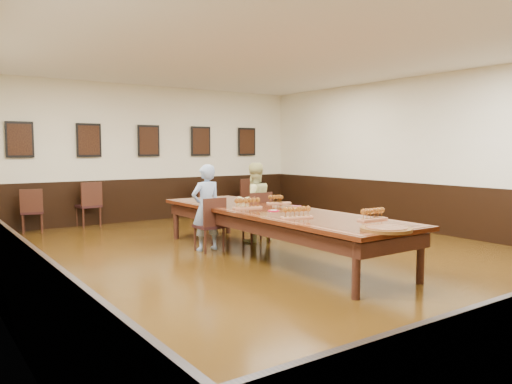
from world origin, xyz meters
TOP-DOWN VIEW (x-y plane):
  - floor at (0.00, 0.00)m, footprint 8.00×10.00m
  - ceiling at (0.00, 0.00)m, footprint 8.00×10.00m
  - wall_back at (0.00, 5.01)m, footprint 8.00×0.02m
  - wall_right at (4.01, 0.00)m, footprint 0.02×10.00m
  - chair_man at (-0.62, 0.98)m, footprint 0.43×0.47m
  - chair_woman at (0.47, 1.17)m, footprint 0.51×0.54m
  - spare_chair_a at (-2.66, 4.68)m, footprint 0.52×0.54m
  - spare_chair_b at (-1.50, 4.81)m, footprint 0.51×0.55m
  - spare_chair_c at (1.16, 4.58)m, footprint 0.49×0.52m
  - spare_chair_d at (2.44, 4.68)m, footprint 0.53×0.56m
  - person_man at (-0.62, 1.08)m, footprint 0.53×0.35m
  - person_woman at (0.49, 1.26)m, footprint 0.81×0.67m
  - pink_phone at (0.60, 0.18)m, footprint 0.15×0.17m
  - wainscoting at (0.00, 0.00)m, footprint 8.00×10.00m
  - conference_table at (0.00, 0.00)m, footprint 1.40×5.00m
  - posters at (0.00, 4.94)m, footprint 6.14×0.04m
  - flight_a at (-0.23, 0.41)m, footprint 0.49×0.23m
  - flight_b at (0.57, 0.66)m, footprint 0.44×0.30m
  - flight_c at (-0.30, -0.92)m, footprint 0.47×0.23m
  - flight_d at (0.41, -1.66)m, footprint 0.45×0.15m
  - red_plate_grp at (-0.11, -0.13)m, footprint 0.18×0.18m
  - carved_platter at (-0.12, -2.35)m, footprint 0.71×0.71m

SIDE VIEW (x-z plane):
  - floor at x=0.00m, z-range -0.02..0.00m
  - spare_chair_c at x=1.16m, z-range 0.00..0.86m
  - spare_chair_a at x=-2.66m, z-range 0.00..0.90m
  - chair_man at x=-0.62m, z-range 0.00..0.91m
  - chair_woman at x=0.47m, z-range 0.00..0.93m
  - spare_chair_d at x=2.44m, z-range 0.00..0.93m
  - spare_chair_b at x=-1.50m, z-range 0.00..0.99m
  - wainscoting at x=0.00m, z-range 0.00..1.00m
  - conference_table at x=0.00m, z-range 0.23..0.99m
  - person_man at x=-0.62m, z-range 0.00..1.45m
  - person_woman at x=0.49m, z-range 0.00..1.46m
  - pink_phone at x=0.60m, z-range 0.75..0.76m
  - red_plate_grp at x=-0.11m, z-range 0.75..0.77m
  - carved_platter at x=-0.12m, z-range 0.75..0.80m
  - flight_b at x=0.57m, z-range 0.74..0.90m
  - flight_c at x=-0.30m, z-range 0.74..0.91m
  - flight_d at x=0.41m, z-range 0.74..0.91m
  - flight_a at x=-0.23m, z-range 0.74..0.92m
  - wall_back at x=0.00m, z-range 0.00..3.20m
  - wall_right at x=4.01m, z-range 0.00..3.20m
  - posters at x=0.00m, z-range 1.53..2.27m
  - ceiling at x=0.00m, z-range 3.20..3.22m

